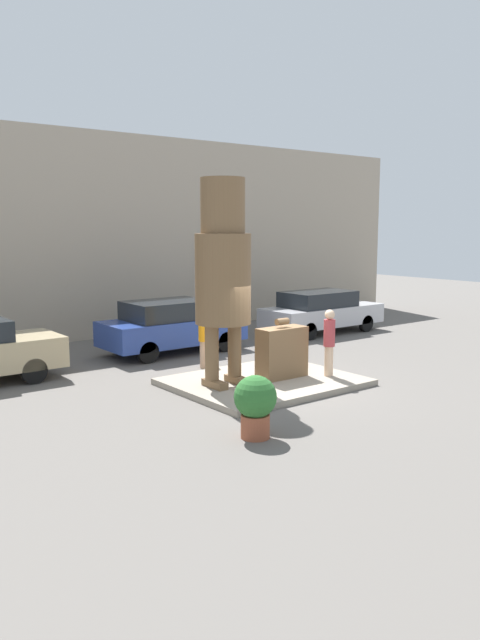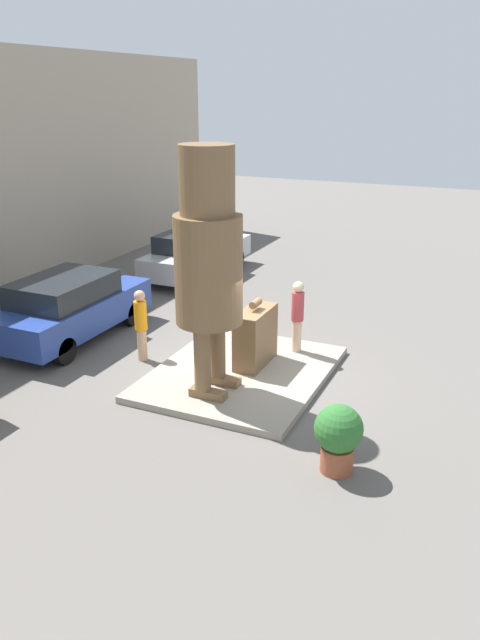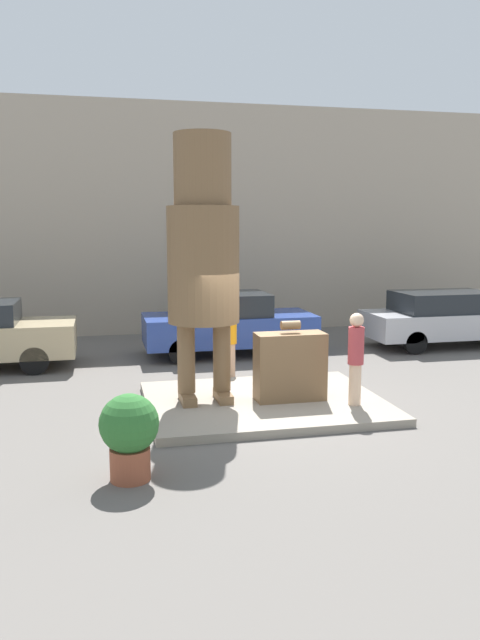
{
  "view_description": "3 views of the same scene",
  "coord_description": "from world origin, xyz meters",
  "views": [
    {
      "loc": [
        -9.51,
        -11.36,
        3.83
      ],
      "look_at": [
        -0.55,
        0.25,
        1.62
      ],
      "focal_mm": 35.0,
      "sensor_mm": 36.0,
      "label": 1
    },
    {
      "loc": [
        -11.12,
        -4.98,
        5.82
      ],
      "look_at": [
        -0.38,
        -0.14,
        1.44
      ],
      "focal_mm": 35.0,
      "sensor_mm": 36.0,
      "label": 2
    },
    {
      "loc": [
        -2.92,
        -10.83,
        3.35
      ],
      "look_at": [
        -0.39,
        0.29,
        1.6
      ],
      "focal_mm": 35.0,
      "sensor_mm": 36.0,
      "label": 3
    }
  ],
  "objects": [
    {
      "name": "parked_car_blue",
      "position": [
        0.26,
        4.72,
        0.84
      ],
      "size": [
        4.36,
        1.88,
        1.61
      ],
      "color": "#284293",
      "rests_on": "ground_plane"
    },
    {
      "name": "tourist",
      "position": [
        1.48,
        -0.73,
        1.06
      ],
      "size": [
        0.28,
        0.28,
        1.66
      ],
      "color": "beige",
      "rests_on": "pedestal"
    },
    {
      "name": "ground_plane",
      "position": [
        0.0,
        0.0,
        0.0
      ],
      "size": [
        60.0,
        60.0,
        0.0
      ],
      "primitive_type": "plane",
      "color": "#605B56"
    },
    {
      "name": "pedestal",
      "position": [
        0.0,
        0.0,
        0.07
      ],
      "size": [
        4.32,
        3.49,
        0.15
      ],
      "color": "gray",
      "rests_on": "ground_plane"
    },
    {
      "name": "worker_hivis",
      "position": [
        -0.13,
        2.41,
        0.91
      ],
      "size": [
        0.28,
        0.28,
        1.66
      ],
      "color": "tan",
      "rests_on": "ground_plane"
    },
    {
      "name": "planter_pot",
      "position": [
        -2.6,
        -2.86,
        0.66
      ],
      "size": [
        0.79,
        0.79,
        1.17
      ],
      "color": "brown",
      "rests_on": "ground_plane"
    },
    {
      "name": "parked_car_silver",
      "position": [
        6.45,
        4.51,
        0.8
      ],
      "size": [
        4.68,
        1.8,
        1.53
      ],
      "color": "#B7B7BC",
      "rests_on": "ground_plane"
    },
    {
      "name": "giant_suitcase",
      "position": [
        0.45,
        -0.13,
        0.78
      ],
      "size": [
        1.28,
        0.54,
        1.47
      ],
      "color": "brown",
      "rests_on": "pedestal"
    },
    {
      "name": "statue_figure",
      "position": [
        -1.09,
        0.18,
        2.94
      ],
      "size": [
        1.29,
        1.29,
        4.77
      ],
      "color": "brown",
      "rests_on": "pedestal"
    }
  ]
}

